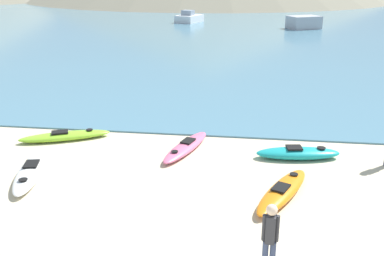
# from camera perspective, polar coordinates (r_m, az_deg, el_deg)

# --- Properties ---
(bay_water) EXTENTS (160.00, 70.00, 0.06)m
(bay_water) POSITION_cam_1_polar(r_m,az_deg,el_deg) (50.57, 6.24, 12.91)
(bay_water) COLOR teal
(bay_water) RESTS_ON ground_plane
(kayak_on_sand_0) EXTENTS (1.50, 3.11, 0.32)m
(kayak_on_sand_0) POSITION_cam_1_polar(r_m,az_deg,el_deg) (15.06, -0.76, -2.38)
(kayak_on_sand_0) COLOR #E5668C
(kayak_on_sand_0) RESTS_ON ground_plane
(kayak_on_sand_2) EXTENTS (1.46, 3.25, 0.33)m
(kayak_on_sand_2) POSITION_cam_1_polar(r_m,az_deg,el_deg) (14.11, -19.79, -5.16)
(kayak_on_sand_2) COLOR white
(kayak_on_sand_2) RESTS_ON ground_plane
(kayak_on_sand_3) EXTENTS (2.76, 1.15, 0.40)m
(kayak_on_sand_3) POSITION_cam_1_polar(r_m,az_deg,el_deg) (14.83, 13.30, -3.12)
(kayak_on_sand_3) COLOR teal
(kayak_on_sand_3) RESTS_ON ground_plane
(kayak_on_sand_4) EXTENTS (1.86, 3.06, 0.36)m
(kayak_on_sand_4) POSITION_cam_1_polar(r_m,az_deg,el_deg) (12.35, 11.42, -7.86)
(kayak_on_sand_4) COLOR orange
(kayak_on_sand_4) RESTS_ON ground_plane
(kayak_on_sand_6) EXTENTS (3.16, 1.89, 0.34)m
(kayak_on_sand_6) POSITION_cam_1_polar(r_m,az_deg,el_deg) (16.61, -15.84, -0.98)
(kayak_on_sand_6) COLOR #8CCC2D
(kayak_on_sand_6) RESTS_ON ground_plane
(person_near_foreground) EXTENTS (0.33, 0.24, 1.62)m
(person_near_foreground) POSITION_cam_1_polar(r_m,az_deg,el_deg) (8.95, 9.88, -13.44)
(person_near_foreground) COLOR #384260
(person_near_foreground) RESTS_ON ground_plane
(moored_boat_0) EXTENTS (3.13, 3.72, 1.35)m
(moored_boat_0) POSITION_cam_1_polar(r_m,az_deg,el_deg) (52.31, -0.36, 13.80)
(moored_boat_0) COLOR white
(moored_boat_0) RESTS_ON bay_water
(moored_boat_2) EXTENTS (3.67, 3.26, 1.25)m
(moored_boat_2) POSITION_cam_1_polar(r_m,az_deg,el_deg) (47.89, 14.01, 12.89)
(moored_boat_2) COLOR #B2B2B7
(moored_boat_2) RESTS_ON bay_water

